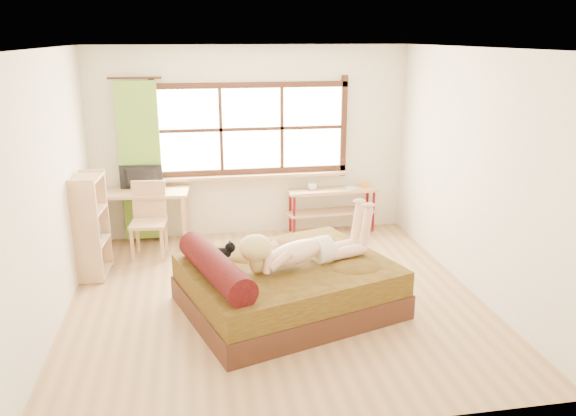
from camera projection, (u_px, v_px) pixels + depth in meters
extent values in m
plane|color=#9E754C|center=(276.00, 298.00, 6.30)|extent=(4.50, 4.50, 0.00)
plane|color=white|center=(274.00, 48.00, 5.50)|extent=(4.50, 4.50, 0.00)
plane|color=silver|center=(252.00, 143.00, 8.02)|extent=(4.50, 0.00, 4.50)
plane|color=silver|center=(324.00, 264.00, 3.78)|extent=(4.50, 0.00, 4.50)
plane|color=silver|center=(50.00, 191.00, 5.53)|extent=(0.00, 4.50, 4.50)
plane|color=silver|center=(474.00, 173.00, 6.26)|extent=(0.00, 4.50, 4.50)
cube|color=#FFEDBF|center=(252.00, 129.00, 7.95)|extent=(2.60, 0.01, 1.30)
cube|color=tan|center=(253.00, 176.00, 8.08)|extent=(2.80, 0.16, 0.04)
cube|color=#438424|center=(141.00, 162.00, 7.71)|extent=(0.55, 0.10, 2.20)
cube|color=#351A0F|center=(288.00, 297.00, 6.03)|extent=(2.50, 2.23, 0.26)
cube|color=#33230B|center=(288.00, 274.00, 5.95)|extent=(2.45, 2.18, 0.26)
cylinder|color=black|center=(215.00, 266.00, 5.52)|extent=(0.72, 1.44, 0.29)
cube|color=tan|center=(141.00, 192.00, 7.65)|extent=(1.31, 0.70, 0.04)
cube|color=tan|center=(97.00, 226.00, 7.51)|extent=(0.06, 0.06, 0.76)
cube|color=tan|center=(184.00, 224.00, 7.59)|extent=(0.06, 0.06, 0.76)
cube|color=tan|center=(105.00, 215.00, 7.95)|extent=(0.06, 0.06, 0.76)
cube|color=tan|center=(187.00, 213.00, 8.03)|extent=(0.06, 0.06, 0.76)
imported|color=black|center=(141.00, 178.00, 7.64)|extent=(0.58, 0.13, 0.33)
cube|color=tan|center=(148.00, 223.00, 7.34)|extent=(0.48, 0.48, 0.04)
cube|color=tan|center=(149.00, 199.00, 7.45)|extent=(0.44, 0.08, 0.51)
cube|color=tan|center=(132.00, 246.00, 7.21)|extent=(0.05, 0.05, 0.44)
cube|color=tan|center=(162.00, 246.00, 7.24)|extent=(0.05, 0.05, 0.44)
cube|color=tan|center=(138.00, 236.00, 7.57)|extent=(0.05, 0.05, 0.44)
cube|color=tan|center=(166.00, 236.00, 7.60)|extent=(0.05, 0.05, 0.44)
cube|color=tan|center=(332.00, 190.00, 8.24)|extent=(1.33, 0.39, 0.04)
cube|color=tan|center=(332.00, 212.00, 8.34)|extent=(1.33, 0.39, 0.03)
cylinder|color=#68090F|center=(294.00, 216.00, 8.09)|extent=(0.04, 0.04, 0.66)
cylinder|color=#68090F|center=(373.00, 210.00, 8.33)|extent=(0.04, 0.04, 0.66)
cylinder|color=#68090F|center=(290.00, 210.00, 8.33)|extent=(0.04, 0.04, 0.66)
cylinder|color=#68090F|center=(367.00, 205.00, 8.58)|extent=(0.04, 0.04, 0.66)
cube|color=orange|center=(364.00, 184.00, 8.32)|extent=(0.11, 0.11, 0.09)
imported|color=gray|center=(312.00, 187.00, 8.17)|extent=(0.13, 0.13, 0.10)
imported|color=gray|center=(346.00, 188.00, 8.27)|extent=(0.17, 0.22, 0.02)
cube|color=tan|center=(96.00, 271.00, 6.88)|extent=(0.35, 0.54, 0.03)
cube|color=tan|center=(93.00, 241.00, 6.76)|extent=(0.35, 0.54, 0.03)
cube|color=tan|center=(89.00, 210.00, 6.64)|extent=(0.35, 0.54, 0.03)
cube|color=tan|center=(86.00, 178.00, 6.53)|extent=(0.35, 0.54, 0.03)
cube|color=tan|center=(86.00, 233.00, 6.46)|extent=(0.31, 0.05, 1.26)
cube|color=tan|center=(96.00, 219.00, 6.95)|extent=(0.31, 0.05, 1.26)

